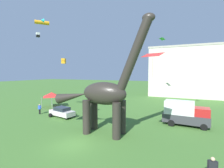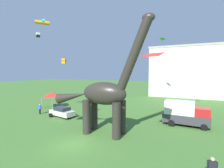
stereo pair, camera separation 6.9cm
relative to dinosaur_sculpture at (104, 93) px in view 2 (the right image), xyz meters
name	(u,v)px [view 2 (the right image)]	position (x,y,z in m)	size (l,w,h in m)	color
ground_plane	(74,145)	(-1.32, -3.77, -4.59)	(240.00, 240.00, 0.00)	#42702D
dinosaur_sculpture	(104,93)	(0.00, 0.00, 0.00)	(12.15, 2.57, 12.70)	#2D2823
parked_sedan_left	(62,112)	(-8.99, 3.41, -3.79)	(4.46, 2.54, 1.55)	silver
parked_box_truck	(185,113)	(8.48, 6.64, -2.95)	(5.72, 2.45, 3.20)	#38383D
person_strolling_adult	(212,167)	(9.94, -4.59, -3.61)	(0.61, 0.27, 1.62)	#6B6056
person_watching_child	(40,108)	(-13.57, 3.25, -3.56)	(0.64, 0.28, 1.70)	black
festival_canopy_tent	(52,94)	(-15.80, 8.28, -2.05)	(3.15, 3.15, 3.00)	#B2B2B7
kite_high_left	(38,35)	(-6.85, -2.66, 6.53)	(0.47, 0.47, 0.50)	white
kite_apex	(42,22)	(-15.28, 5.92, 11.37)	(2.55, 2.49, 0.72)	orange
kite_far_left	(64,61)	(-14.08, 10.02, 4.67)	(0.92, 0.92, 1.04)	orange
kite_mid_center	(153,55)	(5.67, -1.97, 3.84)	(1.96, 1.65, 2.14)	red
kite_high_right	(162,39)	(4.05, 19.11, 9.31)	(1.42, 1.42, 0.42)	green
background_building_block	(189,72)	(9.76, 34.96, 2.58)	(21.71, 8.60, 14.32)	beige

